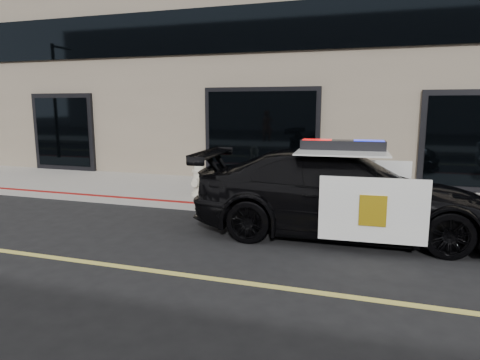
% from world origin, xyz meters
% --- Properties ---
extents(ground, '(120.00, 120.00, 0.00)m').
position_xyz_m(ground, '(0.00, 0.00, 0.00)').
color(ground, black).
rests_on(ground, ground).
extents(sidewalk_n, '(60.00, 3.50, 0.15)m').
position_xyz_m(sidewalk_n, '(0.00, 5.25, 0.07)').
color(sidewalk_n, gray).
rests_on(sidewalk_n, ground).
extents(police_car, '(2.82, 5.59, 1.75)m').
position_xyz_m(police_car, '(1.69, 2.68, 0.78)').
color(police_car, black).
rests_on(police_car, ground).
extents(fire_hydrant, '(0.37, 0.51, 0.82)m').
position_xyz_m(fire_hydrant, '(-1.88, 4.38, 0.53)').
color(fire_hydrant, beige).
rests_on(fire_hydrant, sidewalk_n).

